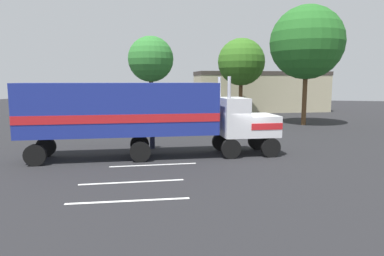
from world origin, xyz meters
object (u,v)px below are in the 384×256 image
Objects in this scene: tree_center at (307,43)px; person_bystander at (152,134)px; tree_left at (241,62)px; semi_truck at (141,113)px; parked_car at (187,119)px; tree_right at (151,59)px.

person_bystander is at bearing -125.31° from tree_center.
tree_left is (3.66, 20.38, 5.49)m from person_bystander.
parked_car is at bearing 92.14° from semi_truck.
semi_truck is 17.56m from tree_right.
person_bystander is 9.56m from parked_car.
tree_center is at bearing 54.69° from person_bystander.
parked_car is 0.53× the size of tree_right.
tree_center reaches higher than person_bystander.
person_bystander is 0.18× the size of tree_left.
tree_left is (3.34, 22.96, 3.86)m from semi_truck.
tree_left is at bearing 37.75° from tree_right.
tree_left is at bearing 81.72° from semi_truck.
person_bystander reaches higher than parked_car.
semi_truck is 23.52m from tree_left.
tree_right reaches higher than semi_truck.
person_bystander is 0.14× the size of tree_center.
tree_center reaches higher than tree_left.
tree_right is (-5.28, 16.29, 3.90)m from semi_truck.
semi_truck reaches higher than person_bystander.
tree_right reaches higher than parked_car.
person_bystander is 15.59m from tree_right.
semi_truck reaches higher than parked_car.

